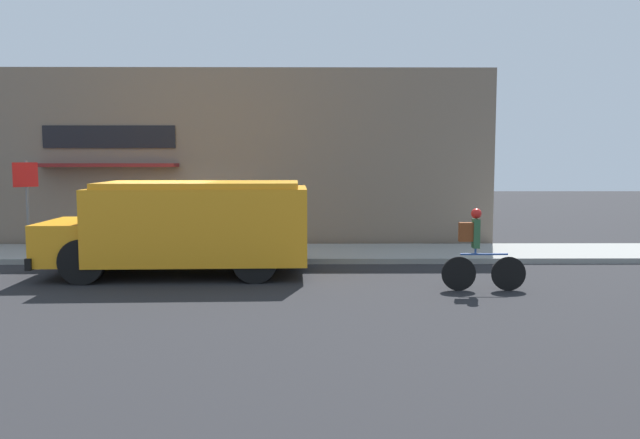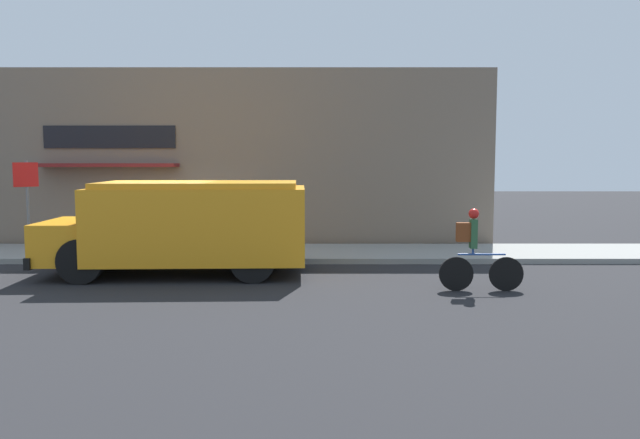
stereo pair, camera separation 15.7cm
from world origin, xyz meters
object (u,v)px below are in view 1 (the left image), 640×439
Objects in this scene: school_bus at (188,225)px; cyclist at (478,251)px; stop_sign_post at (27,192)px; trash_bin at (197,236)px.

cyclist is (5.86, -1.72, -0.33)m from school_bus.
cyclist is 0.68× the size of stop_sign_post.
cyclist is at bearing -18.25° from school_bus.
school_bus is 3.53× the size of cyclist.
trash_bin is at bearing 95.12° from school_bus.
trash_bin is (-6.20, 4.48, -0.24)m from cyclist.
school_bus is 6.11m from cyclist.
cyclist reaches higher than trash_bin.
trash_bin is at bearing 11.41° from stop_sign_post.
trash_bin is (-0.34, 2.76, -0.57)m from school_bus.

